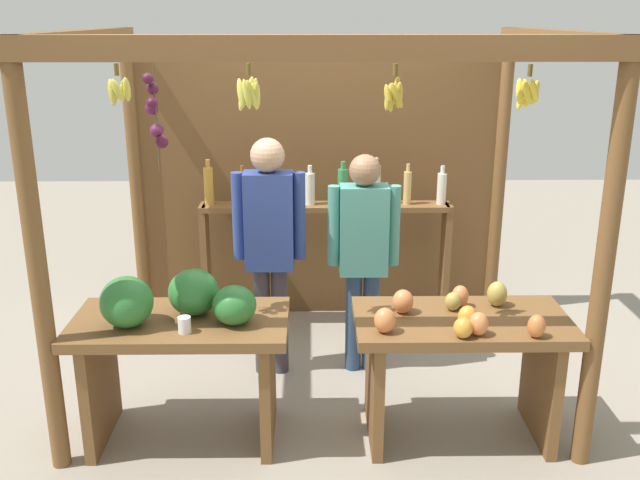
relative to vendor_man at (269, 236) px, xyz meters
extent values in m
plane|color=gray|center=(0.33, -0.02, -0.99)|extent=(12.00, 12.00, 0.00)
cylinder|color=brown|center=(-1.11, -1.07, 0.16)|extent=(0.10, 0.10, 2.29)
cylinder|color=brown|center=(1.78, -1.07, 0.16)|extent=(0.10, 0.10, 2.29)
cylinder|color=brown|center=(-1.11, 1.04, 0.16)|extent=(0.10, 0.10, 2.29)
cylinder|color=brown|center=(1.78, 1.04, 0.16)|extent=(0.10, 0.10, 2.29)
cube|color=brown|center=(0.33, -1.07, 1.25)|extent=(2.99, 0.12, 0.12)
cube|color=brown|center=(-1.11, -0.02, 1.25)|extent=(0.12, 2.21, 0.12)
cube|color=brown|center=(1.78, -0.02, 1.25)|extent=(0.12, 2.21, 0.12)
cube|color=brown|center=(0.33, 1.06, 0.05)|extent=(2.89, 0.04, 2.06)
cylinder|color=brown|center=(1.34, -0.95, 1.14)|extent=(0.02, 0.02, 0.06)
ellipsoid|color=yellow|center=(1.38, -0.95, 1.03)|extent=(0.04, 0.08, 0.13)
ellipsoid|color=yellow|center=(1.36, -0.92, 1.02)|extent=(0.06, 0.05, 0.14)
ellipsoid|color=yellow|center=(1.32, -0.92, 1.00)|extent=(0.07, 0.06, 0.14)
ellipsoid|color=yellow|center=(1.30, -0.96, 1.04)|extent=(0.04, 0.06, 0.13)
ellipsoid|color=yellow|center=(1.33, -0.97, 1.04)|extent=(0.07, 0.05, 0.14)
ellipsoid|color=yellow|center=(1.36, -0.98, 1.04)|extent=(0.08, 0.07, 0.14)
cylinder|color=brown|center=(0.69, -0.92, 1.14)|extent=(0.02, 0.02, 0.06)
ellipsoid|color=gold|center=(0.71, -0.92, 1.01)|extent=(0.04, 0.07, 0.14)
ellipsoid|color=gold|center=(0.70, -0.90, 1.03)|extent=(0.06, 0.04, 0.14)
ellipsoid|color=gold|center=(0.66, -0.90, 1.00)|extent=(0.06, 0.08, 0.15)
ellipsoid|color=gold|center=(0.66, -0.95, 1.00)|extent=(0.06, 0.07, 0.15)
ellipsoid|color=gold|center=(0.70, -0.94, 1.02)|extent=(0.09, 0.05, 0.14)
cylinder|color=brown|center=(-0.68, -0.88, 1.14)|extent=(0.02, 0.02, 0.06)
ellipsoid|color=#D1CC4C|center=(-0.63, -0.88, 1.04)|extent=(0.04, 0.06, 0.13)
ellipsoid|color=#D1CC4C|center=(-0.67, -0.84, 1.04)|extent=(0.07, 0.05, 0.13)
ellipsoid|color=#D1CC4C|center=(-0.71, -0.86, 1.01)|extent=(0.05, 0.06, 0.13)
ellipsoid|color=#D1CC4C|center=(-0.71, -0.90, 1.03)|extent=(0.05, 0.05, 0.13)
ellipsoid|color=#D1CC4C|center=(-0.67, -0.91, 1.04)|extent=(0.08, 0.04, 0.13)
cylinder|color=brown|center=(-0.03, -0.87, 1.14)|extent=(0.02, 0.02, 0.06)
ellipsoid|color=#D1CC4C|center=(0.01, -0.87, 1.01)|extent=(0.04, 0.08, 0.15)
ellipsoid|color=#D1CC4C|center=(-0.01, -0.86, 1.03)|extent=(0.08, 0.08, 0.16)
ellipsoid|color=#D1CC4C|center=(-0.04, -0.83, 1.03)|extent=(0.08, 0.04, 0.15)
ellipsoid|color=#D1CC4C|center=(-0.06, -0.86, 1.00)|extent=(0.06, 0.09, 0.16)
ellipsoid|color=#D1CC4C|center=(-0.07, -0.89, 1.02)|extent=(0.06, 0.08, 0.16)
ellipsoid|color=#D1CC4C|center=(-0.04, -0.90, 1.02)|extent=(0.06, 0.05, 0.16)
ellipsoid|color=#D1CC4C|center=(-0.02, -0.89, 1.02)|extent=(0.08, 0.07, 0.16)
cylinder|color=#4C422D|center=(-0.52, -0.78, 0.89)|extent=(0.01, 0.01, 0.55)
sphere|color=#47142D|center=(-0.54, -0.81, 1.09)|extent=(0.06, 0.06, 0.06)
sphere|color=#47142D|center=(-0.53, -0.76, 1.03)|extent=(0.06, 0.06, 0.06)
sphere|color=#47142D|center=(-0.53, -0.81, 0.97)|extent=(0.06, 0.06, 0.06)
sphere|color=#511938|center=(-0.55, -0.75, 0.93)|extent=(0.07, 0.07, 0.07)
sphere|color=#511938|center=(-0.53, -0.75, 0.82)|extent=(0.07, 0.07, 0.07)
sphere|color=#601E42|center=(-0.53, -0.76, 0.82)|extent=(0.07, 0.07, 0.07)
sphere|color=#47142D|center=(-0.50, -0.79, 0.76)|extent=(0.07, 0.07, 0.07)
cube|color=brown|center=(-0.46, -0.81, -0.26)|extent=(1.21, 0.64, 0.06)
cube|color=brown|center=(-0.95, -0.81, -0.64)|extent=(0.06, 0.58, 0.70)
cube|color=brown|center=(0.02, -0.81, -0.64)|extent=(0.06, 0.58, 0.70)
ellipsoid|color=#2D7533|center=(-0.39, -0.74, -0.10)|extent=(0.36, 0.36, 0.27)
ellipsoid|color=#2D7533|center=(-0.15, -0.87, -0.12)|extent=(0.32, 0.32, 0.22)
ellipsoid|color=#2D7533|center=(-0.73, -0.90, -0.09)|extent=(0.35, 0.35, 0.28)
cylinder|color=white|center=(-0.40, -0.99, -0.19)|extent=(0.07, 0.07, 0.09)
cube|color=brown|center=(1.13, -0.81, -0.26)|extent=(1.21, 0.64, 0.06)
cube|color=brown|center=(0.64, -0.81, -0.64)|extent=(0.06, 0.58, 0.70)
cube|color=brown|center=(1.61, -0.81, -0.64)|extent=(0.06, 0.58, 0.70)
ellipsoid|color=#CC7038|center=(1.46, -1.07, -0.17)|extent=(0.13, 0.13, 0.13)
ellipsoid|color=#E07F47|center=(0.80, -0.74, -0.16)|extent=(0.17, 0.17, 0.14)
ellipsoid|color=gold|center=(1.07, -1.07, -0.17)|extent=(0.11, 0.11, 0.11)
ellipsoid|color=#B79E47|center=(1.09, -0.70, -0.18)|extent=(0.13, 0.13, 0.11)
ellipsoid|color=#B79E47|center=(1.36, -0.64, -0.16)|extent=(0.12, 0.12, 0.15)
ellipsoid|color=#E07F47|center=(1.14, -0.65, -0.17)|extent=(0.10, 0.10, 0.13)
ellipsoid|color=gold|center=(1.12, -0.96, -0.16)|extent=(0.14, 0.14, 0.13)
ellipsoid|color=#E07F47|center=(0.67, -1.00, -0.16)|extent=(0.13, 0.13, 0.14)
ellipsoid|color=#E07F47|center=(1.16, -1.04, -0.17)|extent=(0.13, 0.13, 0.13)
cube|color=brown|center=(-0.55, 0.77, -0.49)|extent=(0.05, 0.20, 1.00)
cube|color=brown|center=(1.33, 0.77, -0.49)|extent=(0.05, 0.20, 1.00)
cube|color=brown|center=(0.39, 0.77, -0.01)|extent=(1.88, 0.22, 0.04)
cylinder|color=gold|center=(-0.50, 0.77, 0.16)|extent=(0.07, 0.07, 0.29)
cylinder|color=gold|center=(-0.50, 0.77, 0.33)|extent=(0.03, 0.03, 0.06)
cylinder|color=#994C1E|center=(-0.24, 0.77, 0.14)|extent=(0.06, 0.06, 0.24)
cylinder|color=#994C1E|center=(-0.24, 0.77, 0.29)|extent=(0.03, 0.03, 0.06)
cylinder|color=silver|center=(0.01, 0.77, 0.14)|extent=(0.06, 0.06, 0.24)
cylinder|color=silver|center=(0.01, 0.77, 0.29)|extent=(0.03, 0.03, 0.06)
cylinder|color=silver|center=(0.27, 0.77, 0.14)|extent=(0.07, 0.07, 0.24)
cylinder|color=silver|center=(0.27, 0.77, 0.29)|extent=(0.03, 0.03, 0.06)
cylinder|color=#338C4C|center=(0.52, 0.77, 0.15)|extent=(0.08, 0.08, 0.27)
cylinder|color=#338C4C|center=(0.52, 0.77, 0.32)|extent=(0.04, 0.04, 0.06)
cylinder|color=silver|center=(0.77, 0.77, 0.16)|extent=(0.08, 0.08, 0.30)
cylinder|color=silver|center=(0.77, 0.77, 0.34)|extent=(0.03, 0.03, 0.06)
cylinder|color=#D8B266|center=(1.01, 0.77, 0.14)|extent=(0.06, 0.06, 0.25)
cylinder|color=#D8B266|center=(1.01, 0.77, 0.30)|extent=(0.03, 0.03, 0.06)
cylinder|color=silver|center=(1.27, 0.77, 0.13)|extent=(0.07, 0.07, 0.24)
cylinder|color=silver|center=(1.27, 0.77, 0.28)|extent=(0.03, 0.03, 0.06)
cylinder|color=#3D3840|center=(-0.06, 0.00, -0.60)|extent=(0.11, 0.11, 0.77)
cylinder|color=#3D3840|center=(0.06, 0.00, -0.60)|extent=(0.11, 0.11, 0.77)
cube|color=#2D428C|center=(0.00, 0.00, 0.11)|extent=(0.32, 0.19, 0.65)
cylinder|color=#2D428C|center=(-0.20, 0.00, 0.14)|extent=(0.08, 0.08, 0.58)
cylinder|color=#2D428C|center=(0.20, 0.00, 0.14)|extent=(0.08, 0.08, 0.58)
sphere|color=tan|center=(0.00, 0.00, 0.54)|extent=(0.22, 0.22, 0.22)
cylinder|color=navy|center=(0.57, 0.03, -0.63)|extent=(0.11, 0.11, 0.71)
cylinder|color=navy|center=(0.69, 0.03, -0.63)|extent=(0.11, 0.11, 0.71)
cube|color=teal|center=(0.63, 0.03, 0.03)|extent=(0.32, 0.19, 0.60)
cylinder|color=teal|center=(0.43, 0.03, 0.06)|extent=(0.08, 0.08, 0.54)
cylinder|color=teal|center=(0.83, 0.03, 0.06)|extent=(0.08, 0.08, 0.54)
sphere|color=#997051|center=(0.63, 0.03, 0.44)|extent=(0.21, 0.21, 0.21)
camera|label=1|loc=(0.28, -4.46, 1.39)|focal=39.75mm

